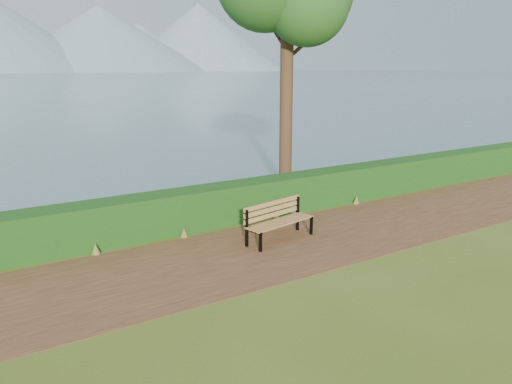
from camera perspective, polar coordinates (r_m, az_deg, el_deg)
ground at (r=10.98m, az=1.58°, el=-7.16°), size 140.00×140.00×0.00m
path at (r=11.21m, az=0.72°, el=-6.66°), size 40.00×3.40×0.01m
hedge at (r=12.95m, az=-4.85°, el=-1.53°), size 32.00×0.85×1.00m
bench at (r=11.73m, az=2.46°, el=-3.02°), size 1.90×0.87×0.92m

